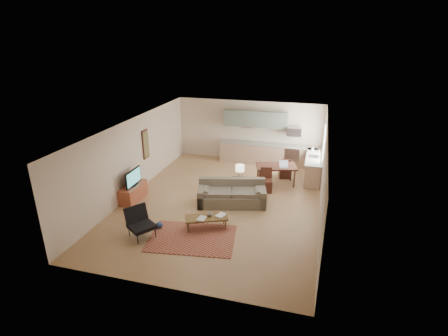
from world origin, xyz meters
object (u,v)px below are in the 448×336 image
(sofa, at_px, (232,193))
(console_table, at_px, (240,187))
(armchair, at_px, (141,223))
(dining_table, at_px, (276,175))
(coffee_table, at_px, (206,222))
(tv_credenza, at_px, (133,193))

(sofa, relative_size, console_table, 3.67)
(armchair, bearing_deg, dining_table, 1.49)
(coffee_table, bearing_deg, console_table, 56.02)
(coffee_table, xyz_separation_m, armchair, (-1.62, -0.94, 0.25))
(sofa, xyz_separation_m, coffee_table, (-0.34, -1.70, -0.22))
(tv_credenza, bearing_deg, console_table, 21.89)
(armchair, xyz_separation_m, console_table, (2.05, 3.44, -0.11))
(sofa, bearing_deg, coffee_table, -115.67)
(console_table, bearing_deg, coffee_table, -106.36)
(sofa, distance_m, armchair, 3.29)
(coffee_table, bearing_deg, armchair, -174.02)
(sofa, relative_size, dining_table, 1.58)
(console_table, bearing_deg, sofa, -102.81)
(tv_credenza, relative_size, console_table, 1.91)
(coffee_table, height_order, dining_table, dining_table)
(sofa, bearing_deg, tv_credenza, 175.63)
(coffee_table, distance_m, tv_credenza, 3.22)
(sofa, height_order, dining_table, sofa)
(sofa, height_order, armchair, armchair)
(sofa, height_order, console_table, sofa)
(coffee_table, distance_m, console_table, 2.54)
(armchair, distance_m, dining_table, 5.70)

